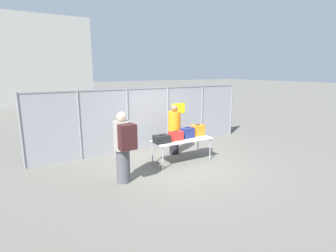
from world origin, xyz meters
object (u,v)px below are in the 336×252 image
object	(u,v)px
traveler_hooded	(123,145)
security_worker_near	(174,129)
suitcase_black	(162,139)
suitcase_red	(176,136)
suitcase_navy	(187,133)
inspection_table	(182,141)
utility_trailer	(161,128)
suitcase_orange	(198,130)

from	to	relation	value
traveler_hooded	security_worker_near	size ratio (longest dim) A/B	1.08
suitcase_black	traveler_hooded	xyz separation A→B (m)	(-1.40, -0.54, 0.17)
suitcase_red	suitcase_navy	bearing A→B (deg)	8.76
suitcase_black	suitcase_red	world-z (taller)	suitcase_red
inspection_table	utility_trailer	world-z (taller)	inspection_table
suitcase_navy	utility_trailer	xyz separation A→B (m)	(0.81, 3.16, -0.52)
inspection_table	suitcase_black	distance (m)	0.76
suitcase_black	security_worker_near	world-z (taller)	security_worker_near
traveler_hooded	security_worker_near	distance (m)	2.73
suitcase_black	utility_trailer	xyz separation A→B (m)	(1.79, 3.25, -0.47)
inspection_table	security_worker_near	bearing A→B (deg)	74.84
inspection_table	suitcase_black	world-z (taller)	suitcase_black
inspection_table	utility_trailer	size ratio (longest dim) A/B	0.58
suitcase_red	utility_trailer	distance (m)	3.52
suitcase_red	suitcase_orange	distance (m)	0.94
suitcase_navy	utility_trailer	world-z (taller)	suitcase_navy
inspection_table	suitcase_orange	xyz separation A→B (m)	(0.68, 0.11, 0.23)
suitcase_navy	security_worker_near	size ratio (longest dim) A/B	0.24
suitcase_black	utility_trailer	bearing A→B (deg)	61.17
suitcase_red	traveler_hooded	world-z (taller)	traveler_hooded
suitcase_navy	traveler_hooded	bearing A→B (deg)	-165.24
suitcase_orange	utility_trailer	world-z (taller)	suitcase_orange
inspection_table	security_worker_near	size ratio (longest dim) A/B	1.10
inspection_table	traveler_hooded	size ratio (longest dim) A/B	1.02
inspection_table	suitcase_black	size ratio (longest dim) A/B	3.99
inspection_table	suitcase_navy	bearing A→B (deg)	12.68
inspection_table	utility_trailer	bearing A→B (deg)	72.01
traveler_hooded	utility_trailer	world-z (taller)	traveler_hooded
suitcase_navy	suitcase_orange	distance (m)	0.45
suitcase_navy	suitcase_orange	xyz separation A→B (m)	(0.45, 0.06, 0.02)
inspection_table	suitcase_orange	distance (m)	0.73
suitcase_red	security_worker_near	xyz separation A→B (m)	(0.46, 0.81, 0.01)
security_worker_near	suitcase_red	bearing A→B (deg)	71.59
inspection_table	traveler_hooded	xyz separation A→B (m)	(-2.15, -0.57, 0.33)
suitcase_black	suitcase_orange	size ratio (longest dim) A/B	1.06
suitcase_black	traveler_hooded	world-z (taller)	traveler_hooded
utility_trailer	suitcase_navy	bearing A→B (deg)	-104.37
traveler_hooded	utility_trailer	distance (m)	5.00
inspection_table	suitcase_black	bearing A→B (deg)	-177.22
suitcase_red	security_worker_near	size ratio (longest dim) A/B	0.26
traveler_hooded	security_worker_near	xyz separation A→B (m)	(2.36, 1.36, -0.13)
suitcase_red	traveler_hooded	size ratio (longest dim) A/B	0.24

